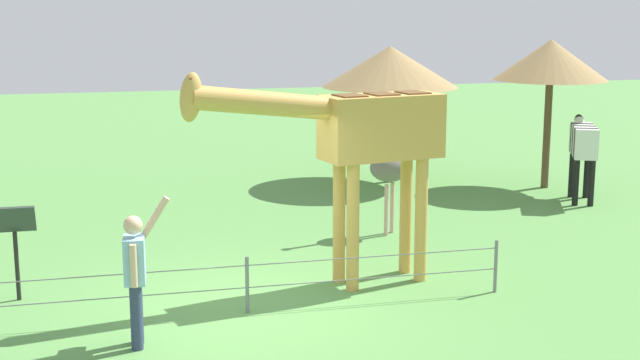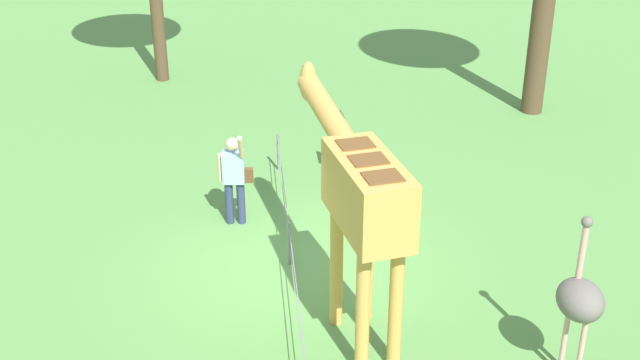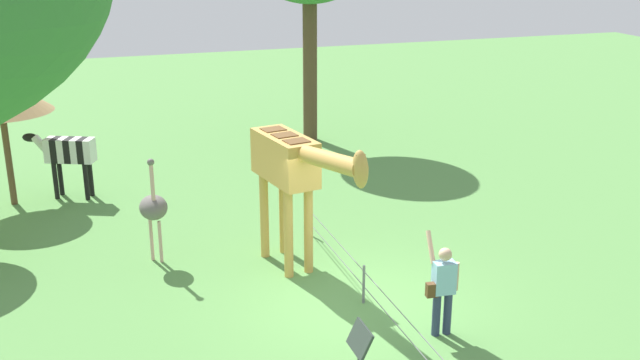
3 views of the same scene
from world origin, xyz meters
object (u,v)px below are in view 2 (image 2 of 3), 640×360
(ostrich, at_px, (580,300))
(info_sign, at_px, (346,134))
(giraffe, at_px, (359,191))
(visitor, at_px, (234,175))

(ostrich, xyz_separation_m, info_sign, (5.99, 2.13, -0.23))
(giraffe, height_order, visitor, giraffe)
(giraffe, bearing_deg, visitor, 27.01)
(ostrich, relative_size, info_sign, 1.70)
(ostrich, height_order, info_sign, ostrich)
(info_sign, bearing_deg, ostrich, -160.44)
(giraffe, relative_size, visitor, 2.15)
(visitor, height_order, info_sign, visitor)
(ostrich, bearing_deg, visitor, 43.10)
(giraffe, xyz_separation_m, ostrich, (-1.27, -2.56, -0.96))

